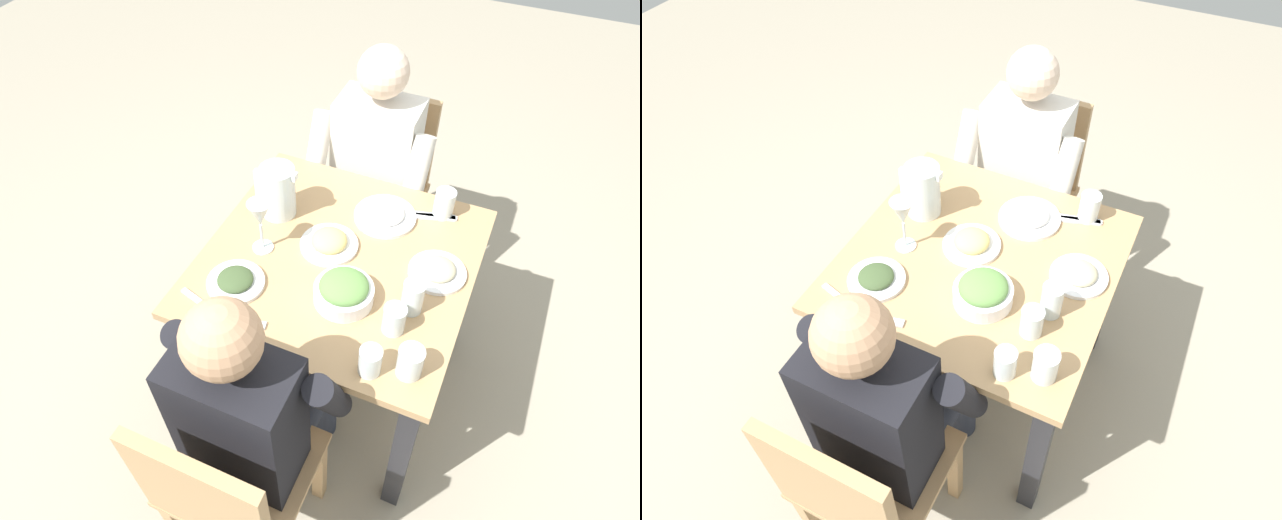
{
  "view_description": "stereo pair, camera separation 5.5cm",
  "coord_description": "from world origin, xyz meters",
  "views": [
    {
      "loc": [
        -0.44,
        1.16,
        2.07
      ],
      "look_at": [
        0.06,
        0.02,
        0.71
      ],
      "focal_mm": 31.46,
      "sensor_mm": 36.0,
      "label": 1
    },
    {
      "loc": [
        -0.49,
        1.14,
        2.07
      ],
      "look_at": [
        0.06,
        0.02,
        0.71
      ],
      "focal_mm": 31.46,
      "sensor_mm": 36.0,
      "label": 2
    }
  ],
  "objects": [
    {
      "name": "fork_far",
      "position": [
        -0.22,
        -0.31,
        0.73
      ],
      "size": [
        0.17,
        0.08,
        0.01
      ],
      "primitive_type": "cube",
      "rotation": [
        0.0,
        0.0,
        0.31
      ],
      "color": "silver",
      "rests_on": "dining_table"
    },
    {
      "name": "salad_bowl",
      "position": [
        -0.08,
        0.15,
        0.77
      ],
      "size": [
        0.18,
        0.18,
        0.09
      ],
      "color": "white",
      "rests_on": "dining_table"
    },
    {
      "name": "plate_beans",
      "position": [
        -0.31,
        -0.06,
        0.74
      ],
      "size": [
        0.18,
        0.18,
        0.04
      ],
      "color": "white",
      "rests_on": "dining_table"
    },
    {
      "name": "water_glass_near_right",
      "position": [
        -0.24,
        0.36,
        0.77
      ],
      "size": [
        0.06,
        0.06,
        0.09
      ],
      "primitive_type": "cylinder",
      "color": "silver",
      "rests_on": "dining_table"
    },
    {
      "name": "chair_near",
      "position": [
        0.09,
        -0.72,
        0.48
      ],
      "size": [
        0.4,
        0.4,
        0.86
      ],
      "color": "tan",
      "rests_on": "ground_plane"
    },
    {
      "name": "ground_plane",
      "position": [
        0.0,
        0.0,
        0.0
      ],
      "size": [
        8.0,
        8.0,
        0.0
      ],
      "primitive_type": "plane",
      "color": "#9E937F"
    },
    {
      "name": "water_glass_by_pitcher",
      "position": [
        -0.25,
        -0.34,
        0.78
      ],
      "size": [
        0.07,
        0.07,
        0.1
      ],
      "primitive_type": "cylinder",
      "color": "silver",
      "rests_on": "dining_table"
    },
    {
      "name": "knife_near",
      "position": [
        0.3,
        0.34,
        0.73
      ],
      "size": [
        0.18,
        0.07,
        0.01
      ],
      "primitive_type": "cube",
      "rotation": [
        0.0,
        0.0,
        -0.27
      ],
      "color": "silver",
      "rests_on": "dining_table"
    },
    {
      "name": "water_glass_near_left",
      "position": [
        -0.28,
        0.11,
        0.79
      ],
      "size": [
        0.07,
        0.07,
        0.11
      ],
      "primitive_type": "cylinder",
      "color": "silver",
      "rests_on": "dining_table"
    },
    {
      "name": "knife_far",
      "position": [
        -0.22,
        -0.31,
        0.73
      ],
      "size": [
        0.18,
        0.06,
        0.01
      ],
      "primitive_type": "cube",
      "rotation": [
        0.0,
        0.0,
        0.21
      ],
      "color": "silver",
      "rests_on": "dining_table"
    },
    {
      "name": "water_glass_far_right",
      "position": [
        -0.34,
        0.32,
        0.78
      ],
      "size": [
        0.07,
        0.07,
        0.1
      ],
      "primitive_type": "cylinder",
      "color": "silver",
      "rests_on": "dining_table"
    },
    {
      "name": "diner_far",
      "position": [
        0.04,
        0.52,
        0.63
      ],
      "size": [
        0.48,
        0.53,
        1.15
      ],
      "color": "black",
      "rests_on": "ground_plane"
    },
    {
      "name": "plate_fries",
      "position": [
        0.05,
        -0.04,
        0.75
      ],
      "size": [
        0.19,
        0.19,
        0.06
      ],
      "color": "white",
      "rests_on": "dining_table"
    },
    {
      "name": "plate_dolmas",
      "position": [
        0.25,
        0.23,
        0.74
      ],
      "size": [
        0.18,
        0.18,
        0.04
      ],
      "color": "white",
      "rests_on": "dining_table"
    },
    {
      "name": "diner_near",
      "position": [
        0.09,
        -0.52,
        0.63
      ],
      "size": [
        0.48,
        0.53,
        1.15
      ],
      "color": "silver",
      "rests_on": "ground_plane"
    },
    {
      "name": "wine_glass",
      "position": [
        0.25,
        0.06,
        0.87
      ],
      "size": [
        0.08,
        0.08,
        0.2
      ],
      "color": "silver",
      "rests_on": "dining_table"
    },
    {
      "name": "water_pitcher",
      "position": [
        0.28,
        -0.12,
        0.82
      ],
      "size": [
        0.16,
        0.12,
        0.19
      ],
      "color": "silver",
      "rests_on": "dining_table"
    },
    {
      "name": "dining_table",
      "position": [
        0.0,
        0.0,
        0.6
      ],
      "size": [
        0.86,
        0.86,
        0.73
      ],
      "color": "tan",
      "rests_on": "ground_plane"
    },
    {
      "name": "chair_far",
      "position": [
        0.04,
        0.72,
        0.48
      ],
      "size": [
        0.4,
        0.4,
        0.86
      ],
      "color": "tan",
      "rests_on": "ground_plane"
    },
    {
      "name": "water_glass_far_left",
      "position": [
        -0.25,
        0.2,
        0.78
      ],
      "size": [
        0.07,
        0.07,
        0.09
      ],
      "primitive_type": "cylinder",
      "color": "silver",
      "rests_on": "dining_table"
    },
    {
      "name": "fork_near",
      "position": [
        0.18,
        0.36,
        0.73
      ],
      "size": [
        0.17,
        0.06,
        0.01
      ],
      "primitive_type": "cube",
      "rotation": [
        0.0,
        0.0,
        0.23
      ],
      "color": "silver",
      "rests_on": "dining_table"
    },
    {
      "name": "plate_yoghurt",
      "position": [
        -0.08,
        -0.24,
        0.74
      ],
      "size": [
        0.22,
        0.22,
        0.05
      ],
      "color": "white",
      "rests_on": "dining_table"
    }
  ]
}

